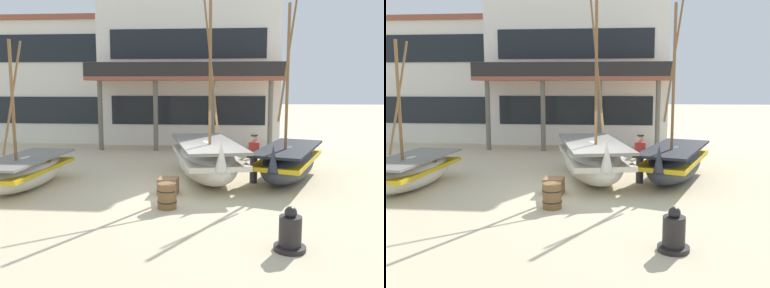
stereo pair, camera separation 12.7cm
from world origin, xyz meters
TOP-DOWN VIEW (x-y plane):
  - ground_plane at (0.00, 0.00)m, footprint 120.00×120.00m
  - fishing_boat_near_left at (-5.39, 0.09)m, footprint 1.87×4.31m
  - fishing_boat_centre_large at (0.45, 1.76)m, footprint 3.05×5.50m
  - fishing_boat_far_right at (3.33, 1.96)m, footprint 3.12×4.94m
  - fisherman_by_hull at (2.09, 1.48)m, footprint 0.38×0.26m
  - capstan_winch at (2.48, -4.45)m, footprint 0.66×0.66m
  - wooden_barrel at (-0.45, -1.76)m, footprint 0.56×0.56m
  - cargo_crate at (-0.64, -0.21)m, footprint 0.63×0.63m
  - harbor_building_main at (-1.03, 12.88)m, footprint 10.46×8.07m
  - harbor_building_annex at (-9.45, 13.53)m, footprint 9.22×6.39m

SIDE VIEW (x-z plane):
  - ground_plane at x=0.00m, z-range 0.00..0.00m
  - cargo_crate at x=-0.64m, z-range 0.00..0.50m
  - wooden_barrel at x=-0.45m, z-range 0.00..0.70m
  - capstan_winch at x=2.48m, z-range -0.10..0.83m
  - fishing_boat_near_left at x=-5.39m, z-range -1.80..2.94m
  - fishing_boat_far_right at x=3.33m, z-range -2.51..3.86m
  - fishing_boat_centre_large at x=0.45m, z-range -2.51..4.04m
  - fisherman_by_hull at x=2.09m, z-range -0.01..1.68m
  - harbor_building_annex at x=-9.45m, z-range 0.01..7.26m
  - harbor_building_main at x=-1.03m, z-range -0.01..11.01m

